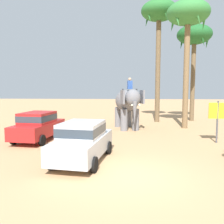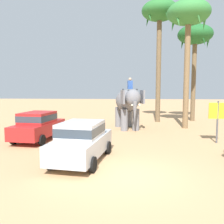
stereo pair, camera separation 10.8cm
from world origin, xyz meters
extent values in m
plane|color=tan|center=(0.00, 0.00, 0.00)|extent=(120.00, 120.00, 0.00)
cube|color=#B7BABF|center=(-1.91, 1.63, 0.68)|extent=(2.25, 4.30, 0.76)
cube|color=#B7BABF|center=(-1.92, 1.53, 1.38)|extent=(1.84, 2.30, 0.64)
cube|color=#2D3842|center=(-1.92, 1.53, 1.38)|extent=(1.86, 2.32, 0.35)
cylinder|color=black|center=(-2.57, 3.01, 0.30)|extent=(0.26, 0.62, 0.60)
cylinder|color=black|center=(-0.89, 2.77, 0.30)|extent=(0.26, 0.62, 0.60)
cylinder|color=black|center=(-2.92, 0.49, 0.30)|extent=(0.26, 0.62, 0.60)
cylinder|color=black|center=(-1.24, 0.26, 0.30)|extent=(0.26, 0.62, 0.60)
cube|color=red|center=(-5.33, 5.51, 0.68)|extent=(2.17, 4.27, 0.76)
cube|color=red|center=(-5.34, 5.41, 1.38)|extent=(1.79, 2.27, 0.64)
cube|color=#2D3842|center=(-5.34, 5.41, 1.38)|extent=(1.82, 2.29, 0.35)
cylinder|color=black|center=(-6.02, 6.87, 0.30)|extent=(0.25, 0.62, 0.60)
cylinder|color=black|center=(-4.33, 6.67, 0.30)|extent=(0.25, 0.62, 0.60)
cylinder|color=black|center=(-6.32, 4.34, 0.30)|extent=(0.25, 0.62, 0.60)
cylinder|color=black|center=(-4.63, 4.15, 0.30)|extent=(0.25, 0.62, 0.60)
ellipsoid|color=slate|center=(-0.07, 9.96, 2.15)|extent=(2.39, 3.42, 1.70)
cylinder|color=slate|center=(0.61, 9.19, 0.80)|extent=(0.52, 0.52, 1.60)
cylinder|color=slate|center=(-0.24, 8.95, 0.80)|extent=(0.52, 0.52, 1.60)
cylinder|color=slate|center=(0.10, 10.98, 0.80)|extent=(0.52, 0.52, 1.60)
cylinder|color=slate|center=(-0.75, 10.74, 0.80)|extent=(0.52, 0.52, 1.60)
ellipsoid|color=slate|center=(0.37, 8.40, 2.45)|extent=(1.33, 1.26, 1.20)
cube|color=slate|center=(1.04, 8.69, 2.50)|extent=(0.33, 0.80, 0.96)
cube|color=slate|center=(-0.34, 8.30, 2.50)|extent=(0.33, 0.80, 0.96)
cone|color=slate|center=(0.50, 7.97, 1.45)|extent=(0.44, 0.44, 1.60)
cone|color=beige|center=(0.73, 8.08, 1.95)|extent=(0.27, 0.57, 0.21)
cone|color=beige|center=(0.23, 7.94, 1.95)|extent=(0.27, 0.57, 0.21)
cube|color=#2D519E|center=(0.16, 9.14, 3.35)|extent=(0.39, 0.32, 0.60)
sphere|color=tan|center=(0.16, 9.14, 3.77)|extent=(0.22, 0.22, 0.22)
cylinder|color=#333338|center=(0.66, 9.29, 2.80)|extent=(0.12, 0.12, 0.55)
cylinder|color=#333338|center=(-0.34, 9.00, 2.80)|extent=(0.12, 0.12, 0.55)
cylinder|color=brown|center=(2.77, 13.88, 4.90)|extent=(0.44, 0.44, 9.81)
ellipsoid|color=#286B2D|center=(2.77, 13.88, 10.01)|extent=(3.20, 3.20, 1.80)
cone|color=#286B2D|center=(3.97, 13.88, 9.51)|extent=(0.40, 0.92, 1.64)
cone|color=#286B2D|center=(3.14, 15.02, 9.51)|extent=(0.91, 0.57, 1.67)
cone|color=#286B2D|center=(1.80, 14.58, 9.51)|extent=(0.73, 0.83, 1.69)
cone|color=#286B2D|center=(1.80, 13.17, 9.51)|extent=(0.73, 0.83, 1.69)
cone|color=#286B2D|center=(3.14, 12.74, 9.51)|extent=(0.91, 0.57, 1.67)
cylinder|color=brown|center=(6.19, 14.80, 3.94)|extent=(0.41, 0.41, 7.88)
ellipsoid|color=#1E5B28|center=(6.19, 14.80, 8.08)|extent=(3.20, 3.20, 1.80)
cone|color=#1E5B28|center=(7.39, 14.80, 7.58)|extent=(0.40, 0.92, 1.64)
cone|color=#1E5B28|center=(6.56, 15.95, 7.58)|extent=(0.91, 0.57, 1.67)
cone|color=#1E5B28|center=(5.22, 15.51, 7.58)|extent=(0.73, 0.83, 1.69)
cone|color=#1E5B28|center=(5.22, 14.10, 7.58)|extent=(0.73, 0.83, 1.69)
cone|color=#1E5B28|center=(6.56, 13.66, 7.58)|extent=(0.91, 0.57, 1.67)
cylinder|color=brown|center=(4.50, 10.47, 4.27)|extent=(0.42, 0.42, 8.54)
ellipsoid|color=#337A38|center=(4.50, 10.47, 8.74)|extent=(3.20, 3.20, 1.80)
cone|color=#337A38|center=(5.70, 10.47, 8.24)|extent=(0.40, 0.92, 1.64)
cone|color=#337A38|center=(4.87, 11.61, 8.24)|extent=(0.91, 0.57, 1.67)
cone|color=#337A38|center=(3.53, 11.17, 8.24)|extent=(0.73, 0.83, 1.69)
cone|color=#337A38|center=(3.53, 9.76, 8.24)|extent=(0.73, 0.83, 1.69)
cone|color=#337A38|center=(4.87, 9.33, 8.24)|extent=(0.91, 0.57, 1.67)
cylinder|color=#4C4C51|center=(5.10, 5.46, 1.20)|extent=(0.10, 0.10, 2.40)
cube|color=yellow|center=(5.10, 5.46, 1.85)|extent=(1.00, 0.08, 0.90)
camera|label=1|loc=(-0.03, -8.15, 3.11)|focal=37.79mm
camera|label=2|loc=(0.07, -8.14, 3.11)|focal=37.79mm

